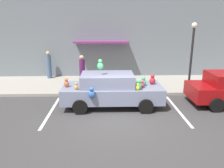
{
  "coord_description": "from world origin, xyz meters",
  "views": [
    {
      "loc": [
        -0.31,
        -8.01,
        3.77
      ],
      "look_at": [
        -0.01,
        2.16,
        0.9
      ],
      "focal_mm": 34.99,
      "sensor_mm": 36.0,
      "label": 1
    }
  ],
  "objects_px": {
    "plush_covered_car": "(111,90)",
    "street_lamp_post": "(192,49)",
    "teddy_bear_on_sidewalk": "(127,85)",
    "pedestrian_walking_past": "(82,72)",
    "pedestrian_near_shopfront": "(49,65)"
  },
  "relations": [
    {
      "from": "plush_covered_car",
      "to": "street_lamp_post",
      "type": "bearing_deg",
      "value": 24.14
    },
    {
      "from": "teddy_bear_on_sidewalk",
      "to": "pedestrian_walking_past",
      "type": "height_order",
      "value": "pedestrian_walking_past"
    },
    {
      "from": "teddy_bear_on_sidewalk",
      "to": "pedestrian_near_shopfront",
      "type": "height_order",
      "value": "pedestrian_near_shopfront"
    },
    {
      "from": "teddy_bear_on_sidewalk",
      "to": "pedestrian_walking_past",
      "type": "xyz_separation_m",
      "value": [
        -2.49,
        0.64,
        0.6
      ]
    },
    {
      "from": "plush_covered_car",
      "to": "teddy_bear_on_sidewalk",
      "type": "bearing_deg",
      "value": 64.38
    },
    {
      "from": "plush_covered_car",
      "to": "teddy_bear_on_sidewalk",
      "type": "height_order",
      "value": "plush_covered_car"
    },
    {
      "from": "teddy_bear_on_sidewalk",
      "to": "street_lamp_post",
      "type": "bearing_deg",
      "value": 0.74
    },
    {
      "from": "street_lamp_post",
      "to": "pedestrian_near_shopfront",
      "type": "height_order",
      "value": "street_lamp_post"
    },
    {
      "from": "plush_covered_car",
      "to": "pedestrian_near_shopfront",
      "type": "relative_size",
      "value": 2.51
    },
    {
      "from": "plush_covered_car",
      "to": "pedestrian_near_shopfront",
      "type": "xyz_separation_m",
      "value": [
        -4.05,
        4.91,
        0.21
      ]
    },
    {
      "from": "plush_covered_car",
      "to": "teddy_bear_on_sidewalk",
      "type": "relative_size",
      "value": 7.15
    },
    {
      "from": "plush_covered_car",
      "to": "pedestrian_walking_past",
      "type": "distance_m",
      "value": 3.01
    },
    {
      "from": "plush_covered_car",
      "to": "teddy_bear_on_sidewalk",
      "type": "distance_m",
      "value": 2.14
    },
    {
      "from": "pedestrian_walking_past",
      "to": "street_lamp_post",
      "type": "bearing_deg",
      "value": -5.74
    },
    {
      "from": "plush_covered_car",
      "to": "street_lamp_post",
      "type": "distance_m",
      "value": 5.02
    }
  ]
}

